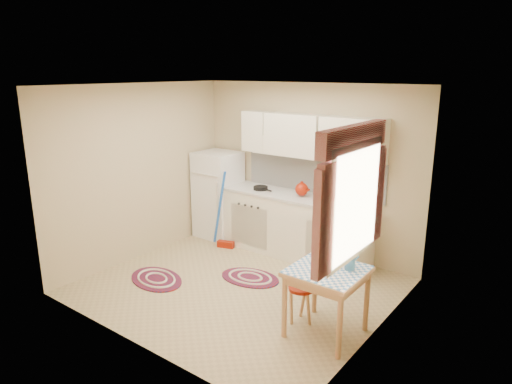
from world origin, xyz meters
TOP-DOWN VIEW (x-y plane):
  - room_shell at (0.16, 0.24)m, footprint 3.64×3.60m
  - fridge at (-1.43, 1.25)m, footprint 0.65×0.60m
  - broom at (-0.99, 0.90)m, footprint 0.30×0.20m
  - base_cabinets at (0.02, 1.30)m, footprint 2.25×0.60m
  - countertop at (0.02, 1.30)m, footprint 2.27×0.62m
  - frying_pan at (-0.58, 1.25)m, footprint 0.26×0.26m
  - red_kettle at (0.11, 1.30)m, footprint 0.25×0.24m
  - red_canister at (0.44, 1.30)m, footprint 0.12×0.12m
  - table at (1.39, -0.29)m, footprint 0.72×0.72m
  - stool at (1.07, -0.25)m, footprint 0.36×0.36m
  - coffee_pot at (1.58, -0.17)m, footprint 0.15×0.14m
  - mug at (1.45, -0.39)m, footprint 0.07×0.07m
  - rug_center at (-0.02, 0.27)m, footprint 0.88×0.64m
  - rug_left at (-0.99, -0.51)m, footprint 0.96×0.74m

SIDE VIEW (x-z plane):
  - rug_center at x=-0.02m, z-range 0.00..0.02m
  - rug_left at x=-0.99m, z-range 0.00..0.02m
  - stool at x=1.07m, z-range 0.00..0.42m
  - table at x=1.39m, z-range 0.00..0.72m
  - base_cabinets at x=0.02m, z-range 0.00..0.88m
  - broom at x=-0.99m, z-range 0.00..1.20m
  - fridge at x=-1.43m, z-range 0.00..1.40m
  - mug at x=1.45m, z-range 0.72..0.82m
  - coffee_pot at x=1.58m, z-range 0.72..0.97m
  - countertop at x=0.02m, z-range 0.88..0.92m
  - frying_pan at x=-0.58m, z-range 0.92..0.97m
  - red_canister at x=0.44m, z-range 0.92..1.08m
  - red_kettle at x=0.11m, z-range 0.92..1.13m
  - room_shell at x=0.16m, z-range 0.34..2.86m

